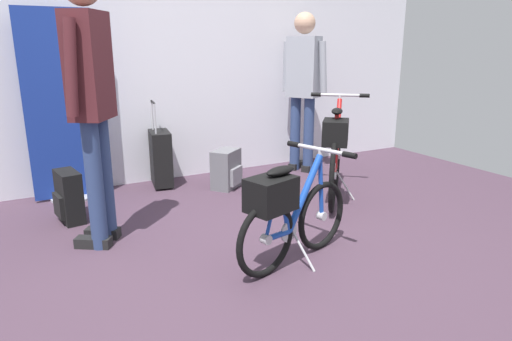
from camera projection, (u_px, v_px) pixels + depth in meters
name	position (u px, v px, depth m)	size (l,w,h in m)	color
ground_plane	(267.00, 270.00, 2.79)	(6.49, 6.49, 0.00)	#473342
back_wall	(150.00, 23.00, 4.31)	(6.49, 0.10, 3.07)	silver
floor_banner_stand	(63.00, 118.00, 3.91)	(0.60, 0.36, 1.64)	#B7B7BC
folding_bike_foreground	(288.00, 212.00, 2.77)	(0.98, 0.53, 0.72)	black
display_bike_left	(336.00, 154.00, 3.95)	(0.88, 1.02, 0.91)	black
visitor_near_wall	(91.00, 92.00, 2.91)	(0.38, 0.45, 1.80)	navy
visitor_browsing	(303.00, 83.00, 4.77)	(0.38, 0.46, 1.66)	navy
rolling_suitcase	(161.00, 158.00, 4.40)	(0.24, 0.38, 0.83)	black
backpack_on_floor	(69.00, 197.00, 3.52)	(0.21, 0.32, 0.40)	black
handbag_on_floor	(226.00, 169.00, 4.36)	(0.35, 0.33, 0.37)	slate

